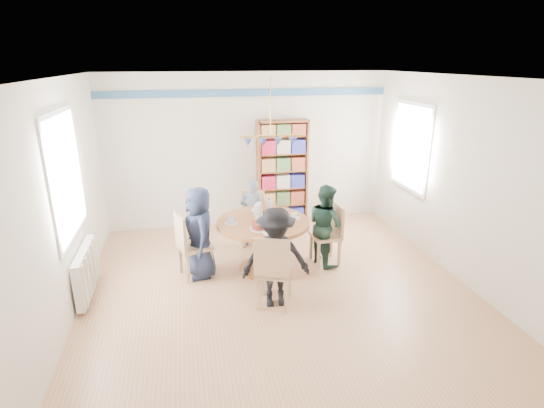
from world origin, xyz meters
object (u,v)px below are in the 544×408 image
object	(u,v)px
dining_table	(263,234)
chair_right	(331,231)
chair_near	(273,268)
person_right	(326,225)
person_left	(200,233)
bookshelf	(282,174)
person_near	(276,258)
chair_left	(189,243)
person_far	(252,213)
radiator	(87,271)
chair_far	(253,215)

from	to	relation	value
dining_table	chair_right	world-z (taller)	chair_right
chair_near	person_right	world-z (taller)	person_right
person_left	bookshelf	world-z (taller)	bookshelf
person_right	person_near	world-z (taller)	person_near
person_left	chair_left	bearing A→B (deg)	-95.55
person_left	person_far	world-z (taller)	person_left
radiator	chair_far	xyz separation A→B (m)	(2.34, 1.26, 0.12)
person_far	chair_left	bearing A→B (deg)	54.55
chair_left	person_near	size ratio (longest dim) A/B	0.74
dining_table	chair_left	size ratio (longest dim) A/B	1.39
bookshelf	person_left	bearing A→B (deg)	-131.63
radiator	chair_right	world-z (taller)	chair_right
person_near	chair_left	bearing A→B (deg)	141.30
bookshelf	person_near	bearing A→B (deg)	-104.61
chair_far	person_far	size ratio (longest dim) A/B	0.77
person_left	person_near	world-z (taller)	person_left
chair_left	chair_far	distance (m)	1.45
person_left	bookshelf	bearing A→B (deg)	128.29
person_left	person_right	size ratio (longest dim) A/B	1.07
chair_near	bookshelf	xyz separation A→B (m)	(0.75, 2.77, 0.41)
chair_right	person_right	xyz separation A→B (m)	(-0.08, -0.01, 0.11)
dining_table	person_near	distance (m)	0.94
dining_table	chair_near	size ratio (longest dim) A/B	1.36
dining_table	chair_near	world-z (taller)	chair_near
chair_near	chair_far	bearing A→B (deg)	87.55
person_right	bookshelf	size ratio (longest dim) A/B	0.64
bookshelf	dining_table	bearing A→B (deg)	-111.12
dining_table	bookshelf	size ratio (longest dim) A/B	0.69
chair_left	chair_right	xyz separation A→B (m)	(2.05, 0.04, -0.02)
radiator	person_near	bearing A→B (deg)	-16.28
chair_far	chair_right	bearing A→B (deg)	-43.67
chair_right	person_far	distance (m)	1.33
chair_left	person_near	world-z (taller)	person_near
person_near	bookshelf	distance (m)	2.82
chair_near	radiator	bearing A→B (deg)	162.10
person_far	person_near	size ratio (longest dim) A/B	0.89
chair_far	bookshelf	size ratio (longest dim) A/B	0.45
chair_right	person_left	world-z (taller)	person_left
radiator	person_far	world-z (taller)	person_far
chair_far	radiator	bearing A→B (deg)	-151.77
chair_near	person_right	size ratio (longest dim) A/B	0.79
radiator	person_right	bearing A→B (deg)	5.26
person_near	person_left	bearing A→B (deg)	136.25
radiator	chair_left	world-z (taller)	chair_left
chair_far	bookshelf	xyz separation A→B (m)	(0.67, 0.78, 0.46)
chair_left	chair_far	size ratio (longest dim) A/B	1.09
chair_far	person_left	distance (m)	1.34
dining_table	chair_left	distance (m)	1.04
chair_far	bookshelf	world-z (taller)	bookshelf
bookshelf	chair_near	bearing A→B (deg)	-105.18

